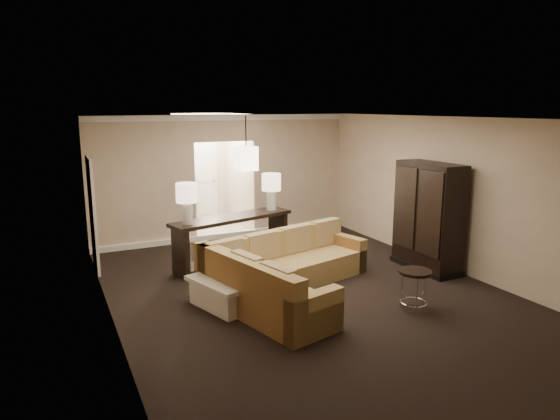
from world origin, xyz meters
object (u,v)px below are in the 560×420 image
armoire (428,219)px  drink_table (415,282)px  coffee_table (234,289)px  sectional_sofa (285,273)px  console_table (233,236)px  person (188,186)px

armoire → drink_table: armoire is taller
coffee_table → drink_table: 2.72m
armoire → coffee_table: bearing=-179.3°
armoire → sectional_sofa: bearing=-179.2°
coffee_table → console_table: size_ratio=0.54×
coffee_table → person: size_ratio=0.68×
coffee_table → console_table: 1.95m
armoire → drink_table: (-1.48, -1.42, -0.51)m
drink_table → sectional_sofa: bearing=136.9°
coffee_table → person: (0.77, 5.41, 0.78)m
drink_table → console_table: bearing=117.9°
sectional_sofa → coffee_table: 0.87m
sectional_sofa → coffee_table: bearing=166.2°
person → armoire: bearing=102.8°
drink_table → person: person is taller
armoire → person: size_ratio=0.99×
sectional_sofa → person: bearing=76.8°
console_table → armoire: size_ratio=1.27×
sectional_sofa → armoire: 3.01m
armoire → console_table: bearing=150.9°
console_table → armoire: armoire is taller
sectional_sofa → console_table: size_ratio=1.25×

